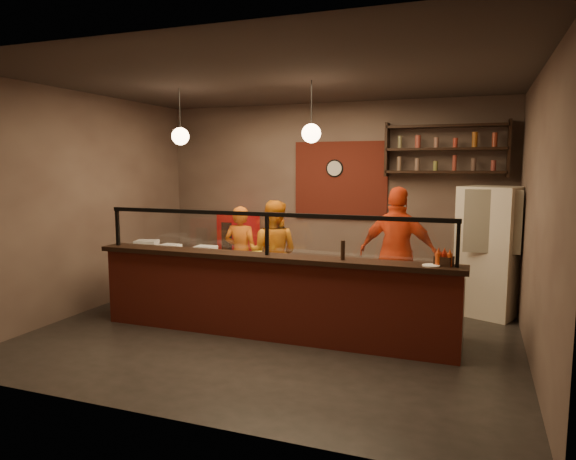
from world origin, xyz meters
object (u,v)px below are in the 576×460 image
at_px(cook_left, 241,254).
at_px(pizza_dough, 255,258).
at_px(condiment_caddy, 444,261).
at_px(cook_right, 398,253).
at_px(fridge, 490,251).
at_px(pepper_mill, 343,250).
at_px(red_cooler, 239,250).
at_px(wall_clock, 335,168).
at_px(cook_mid, 273,253).

xyz_separation_m(cook_left, pizza_dough, (0.67, -0.98, 0.15)).
height_order(cook_left, condiment_caddy, cook_left).
height_order(cook_left, cook_right, cook_right).
xyz_separation_m(fridge, pepper_mill, (-1.65, -2.08, 0.25)).
bearing_deg(cook_left, pepper_mill, 141.52).
relative_size(cook_right, red_cooler, 1.42).
distance_m(wall_clock, cook_left, 2.18).
relative_size(wall_clock, fridge, 0.16).
bearing_deg(wall_clock, cook_left, -133.48).
xyz_separation_m(cook_right, condiment_caddy, (0.69, -1.37, 0.18)).
bearing_deg(pepper_mill, wall_clock, 107.18).
bearing_deg(condiment_caddy, cook_right, 116.92).
distance_m(condiment_caddy, pepper_mill, 1.13).
relative_size(red_cooler, pizza_dough, 2.37).
relative_size(cook_mid, pizza_dough, 2.94).
xyz_separation_m(cook_left, pepper_mill, (2.03, -1.51, 0.41)).
bearing_deg(cook_left, wall_clock, -135.33).
xyz_separation_m(wall_clock, red_cooler, (-1.67, -0.31, -1.44)).
bearing_deg(cook_mid, condiment_caddy, 147.94).
distance_m(wall_clock, red_cooler, 2.23).
height_order(cook_right, pepper_mill, cook_right).
relative_size(cook_left, pizza_dough, 2.75).
bearing_deg(pepper_mill, cook_mid, 135.10).
relative_size(cook_right, pepper_mill, 8.22).
bearing_deg(red_cooler, fridge, 13.13).
bearing_deg(pizza_dough, cook_left, 124.65).
xyz_separation_m(wall_clock, cook_left, (-1.18, -1.25, -1.34)).
relative_size(cook_mid, cook_right, 0.87).
height_order(condiment_caddy, pepper_mill, pepper_mill).
xyz_separation_m(cook_left, condiment_caddy, (3.16, -1.46, 0.35)).
bearing_deg(fridge, cook_mid, -146.30).
xyz_separation_m(wall_clock, condiment_caddy, (1.98, -2.71, -0.99)).
relative_size(cook_left, pepper_mill, 6.72).
bearing_deg(condiment_caddy, cook_mid, 151.46).
height_order(cook_left, red_cooler, cook_left).
bearing_deg(red_cooler, pepper_mill, -25.96).
xyz_separation_m(red_cooler, condiment_caddy, (3.65, -2.40, 0.46)).
height_order(red_cooler, pepper_mill, red_cooler).
distance_m(cook_mid, fridge, 3.18).
height_order(cook_left, pepper_mill, cook_left).
bearing_deg(cook_left, condiment_caddy, 153.33).
bearing_deg(pepper_mill, cook_right, 73.00).
relative_size(cook_left, red_cooler, 1.16).
relative_size(cook_left, cook_mid, 0.93).
height_order(red_cooler, pizza_dough, red_cooler).
distance_m(pizza_dough, pepper_mill, 1.48).
bearing_deg(fridge, cook_left, -148.82).
relative_size(red_cooler, pepper_mill, 5.79).
xyz_separation_m(wall_clock, fridge, (2.50, -0.67, -1.17)).
xyz_separation_m(fridge, condiment_caddy, (-0.52, -2.03, 0.18)).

